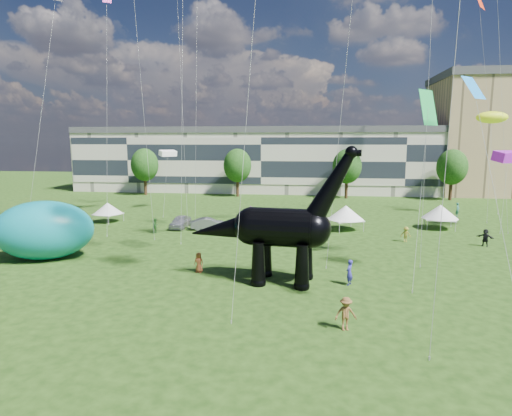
# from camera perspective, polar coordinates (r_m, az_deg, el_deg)

# --- Properties ---
(ground) EXTENTS (220.00, 220.00, 0.00)m
(ground) POSITION_cam_1_polar(r_m,az_deg,el_deg) (27.54, 3.42, -13.06)
(ground) COLOR #16330C
(ground) RESTS_ON ground
(terrace_row) EXTENTS (78.00, 11.00, 12.00)m
(terrace_row) POSITION_cam_1_polar(r_m,az_deg,el_deg) (88.12, 1.10, 6.12)
(terrace_row) COLOR beige
(terrace_row) RESTS_ON ground
(apartment_block) EXTENTS (28.00, 18.00, 22.00)m
(apartment_block) POSITION_cam_1_polar(r_m,az_deg,el_deg) (98.25, 30.70, 8.10)
(apartment_block) COLOR tan
(apartment_block) RESTS_ON ground
(tree_far_left) EXTENTS (5.20, 5.20, 9.44)m
(tree_far_left) POSITION_cam_1_polar(r_m,az_deg,el_deg) (84.74, -14.64, 5.92)
(tree_far_left) COLOR #382314
(tree_far_left) RESTS_ON ground
(tree_mid_left) EXTENTS (5.20, 5.20, 9.44)m
(tree_mid_left) POSITION_cam_1_polar(r_m,az_deg,el_deg) (79.77, -2.49, 6.03)
(tree_mid_left) COLOR #382314
(tree_mid_left) RESTS_ON ground
(tree_mid_right) EXTENTS (5.20, 5.20, 9.44)m
(tree_mid_right) POSITION_cam_1_polar(r_m,az_deg,el_deg) (78.83, 12.06, 5.81)
(tree_mid_right) COLOR #382314
(tree_mid_right) RESTS_ON ground
(tree_far_right) EXTENTS (5.20, 5.20, 9.44)m
(tree_far_right) POSITION_cam_1_polar(r_m,az_deg,el_deg) (82.25, 24.71, 5.32)
(tree_far_right) COLOR #382314
(tree_far_right) RESTS_ON ground
(dinosaur_sculpture) EXTENTS (12.74, 3.84, 10.38)m
(dinosaur_sculpture) POSITION_cam_1_polar(r_m,az_deg,el_deg) (31.24, 2.62, -2.87)
(dinosaur_sculpture) COLOR black
(dinosaur_sculpture) RESTS_ON ground
(car_silver) EXTENTS (1.82, 4.42, 1.50)m
(car_silver) POSITION_cam_1_polar(r_m,az_deg,el_deg) (51.90, -10.07, -1.82)
(car_silver) COLOR silver
(car_silver) RESTS_ON ground
(car_grey) EXTENTS (4.41, 2.36, 1.38)m
(car_grey) POSITION_cam_1_polar(r_m,az_deg,el_deg) (50.53, -6.33, -2.10)
(car_grey) COLOR slate
(car_grey) RESTS_ON ground
(car_white) EXTENTS (5.22, 2.74, 1.40)m
(car_white) POSITION_cam_1_polar(r_m,az_deg,el_deg) (53.67, 2.83, -1.39)
(car_white) COLOR white
(car_white) RESTS_ON ground
(car_dark) EXTENTS (4.46, 4.91, 1.38)m
(car_dark) POSITION_cam_1_polar(r_m,az_deg,el_deg) (45.89, 6.45, -3.23)
(car_dark) COLOR #595960
(car_dark) RESTS_ON ground
(gazebo_near) EXTENTS (5.43, 5.43, 2.89)m
(gazebo_near) POSITION_cam_1_polar(r_m,az_deg,el_deg) (50.89, 11.88, -0.62)
(gazebo_near) COLOR white
(gazebo_near) RESTS_ON ground
(gazebo_far) EXTENTS (4.67, 4.67, 2.87)m
(gazebo_far) POSITION_cam_1_polar(r_m,az_deg,el_deg) (55.00, 23.35, -0.48)
(gazebo_far) COLOR silver
(gazebo_far) RESTS_ON ground
(gazebo_left) EXTENTS (4.53, 4.53, 2.52)m
(gazebo_left) POSITION_cam_1_polar(r_m,az_deg,el_deg) (57.88, -19.17, -0.05)
(gazebo_left) COLOR silver
(gazebo_left) RESTS_ON ground
(inflatable_teal) EXTENTS (9.57, 7.75, 5.18)m
(inflatable_teal) POSITION_cam_1_polar(r_m,az_deg,el_deg) (41.73, -26.40, -2.67)
(inflatable_teal) COLOR #0B808F
(inflatable_teal) RESTS_ON ground
(visitors) EXTENTS (53.88, 39.42, 1.90)m
(visitors) POSITION_cam_1_polar(r_m,az_deg,el_deg) (42.05, 2.24, -4.03)
(visitors) COLOR gray
(visitors) RESTS_ON ground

